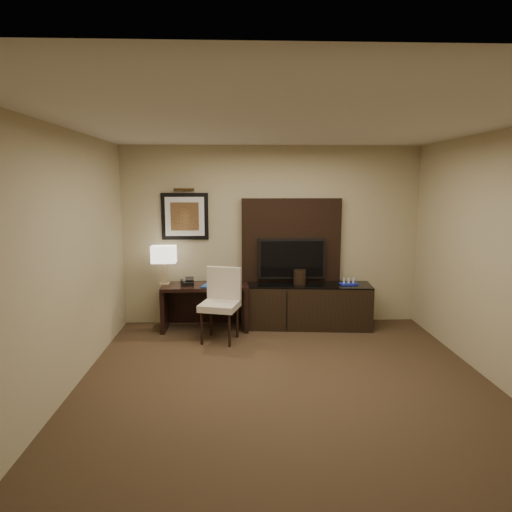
{
  "coord_description": "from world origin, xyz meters",
  "views": [
    {
      "loc": [
        -0.5,
        -4.4,
        2.15
      ],
      "look_at": [
        -0.26,
        1.8,
        1.15
      ],
      "focal_mm": 32.0,
      "sensor_mm": 36.0,
      "label": 1
    }
  ],
  "objects_px": {
    "credenza": "(306,305)",
    "minibar_tray": "(349,281)",
    "desk": "(206,307)",
    "desk_chair": "(220,305)",
    "ice_bucket": "(300,277)",
    "tv": "(292,259)",
    "table_lamp": "(164,263)",
    "desk_phone": "(187,282)",
    "water_bottle": "(235,277)"
  },
  "relations": [
    {
      "from": "table_lamp",
      "to": "desk",
      "type": "bearing_deg",
      "value": -4.71
    },
    {
      "from": "desk_chair",
      "to": "minibar_tray",
      "type": "distance_m",
      "value": 1.98
    },
    {
      "from": "credenza",
      "to": "desk",
      "type": "bearing_deg",
      "value": -173.26
    },
    {
      "from": "credenza",
      "to": "ice_bucket",
      "type": "xyz_separation_m",
      "value": [
        -0.1,
        0.02,
        0.44
      ]
    },
    {
      "from": "credenza",
      "to": "desk_phone",
      "type": "height_order",
      "value": "desk_phone"
    },
    {
      "from": "tv",
      "to": "desk_phone",
      "type": "height_order",
      "value": "tv"
    },
    {
      "from": "desk_chair",
      "to": "desk_phone",
      "type": "distance_m",
      "value": 0.74
    },
    {
      "from": "desk",
      "to": "desk_chair",
      "type": "distance_m",
      "value": 0.6
    },
    {
      "from": "tv",
      "to": "water_bottle",
      "type": "xyz_separation_m",
      "value": [
        -0.86,
        -0.12,
        -0.25
      ]
    },
    {
      "from": "minibar_tray",
      "to": "tv",
      "type": "bearing_deg",
      "value": 167.16
    },
    {
      "from": "table_lamp",
      "to": "minibar_tray",
      "type": "height_order",
      "value": "table_lamp"
    },
    {
      "from": "minibar_tray",
      "to": "credenza",
      "type": "bearing_deg",
      "value": 175.46
    },
    {
      "from": "desk",
      "to": "table_lamp",
      "type": "height_order",
      "value": "table_lamp"
    },
    {
      "from": "desk_chair",
      "to": "ice_bucket",
      "type": "distance_m",
      "value": 1.34
    },
    {
      "from": "credenza",
      "to": "minibar_tray",
      "type": "xyz_separation_m",
      "value": [
        0.62,
        -0.05,
        0.37
      ]
    },
    {
      "from": "desk_phone",
      "to": "water_bottle",
      "type": "distance_m",
      "value": 0.7
    },
    {
      "from": "credenza",
      "to": "ice_bucket",
      "type": "distance_m",
      "value": 0.45
    },
    {
      "from": "table_lamp",
      "to": "desk_phone",
      "type": "relative_size",
      "value": 3.31
    },
    {
      "from": "desk",
      "to": "table_lamp",
      "type": "xyz_separation_m",
      "value": [
        -0.6,
        0.05,
        0.65
      ]
    },
    {
      "from": "table_lamp",
      "to": "water_bottle",
      "type": "bearing_deg",
      "value": 1.27
    },
    {
      "from": "desk",
      "to": "credenza",
      "type": "bearing_deg",
      "value": -0.34
    },
    {
      "from": "ice_bucket",
      "to": "minibar_tray",
      "type": "distance_m",
      "value": 0.73
    },
    {
      "from": "ice_bucket",
      "to": "credenza",
      "type": "bearing_deg",
      "value": -10.68
    },
    {
      "from": "desk",
      "to": "credenza",
      "type": "relative_size",
      "value": 0.66
    },
    {
      "from": "desk",
      "to": "tv",
      "type": "xyz_separation_m",
      "value": [
        1.29,
        0.19,
        0.68
      ]
    },
    {
      "from": "desk_chair",
      "to": "minibar_tray",
      "type": "relative_size",
      "value": 4.0
    },
    {
      "from": "water_bottle",
      "to": "ice_bucket",
      "type": "height_order",
      "value": "ice_bucket"
    },
    {
      "from": "credenza",
      "to": "desk_phone",
      "type": "relative_size",
      "value": 10.12
    },
    {
      "from": "tv",
      "to": "minibar_tray",
      "type": "xyz_separation_m",
      "value": [
        0.83,
        -0.19,
        -0.32
      ]
    },
    {
      "from": "tv",
      "to": "ice_bucket",
      "type": "height_order",
      "value": "tv"
    },
    {
      "from": "desk",
      "to": "credenza",
      "type": "height_order",
      "value": "desk"
    },
    {
      "from": "water_bottle",
      "to": "ice_bucket",
      "type": "distance_m",
      "value": 0.97
    },
    {
      "from": "desk",
      "to": "ice_bucket",
      "type": "distance_m",
      "value": 1.47
    },
    {
      "from": "credenza",
      "to": "desk_phone",
      "type": "bearing_deg",
      "value": -172.84
    },
    {
      "from": "desk",
      "to": "table_lamp",
      "type": "relative_size",
      "value": 2.02
    },
    {
      "from": "table_lamp",
      "to": "minibar_tray",
      "type": "distance_m",
      "value": 2.74
    },
    {
      "from": "desk",
      "to": "desk_phone",
      "type": "distance_m",
      "value": 0.46
    },
    {
      "from": "desk_chair",
      "to": "water_bottle",
      "type": "height_order",
      "value": "desk_chair"
    },
    {
      "from": "table_lamp",
      "to": "minibar_tray",
      "type": "relative_size",
      "value": 2.46
    },
    {
      "from": "desk",
      "to": "desk_chair",
      "type": "height_order",
      "value": "desk_chair"
    },
    {
      "from": "water_bottle",
      "to": "minibar_tray",
      "type": "distance_m",
      "value": 1.69
    },
    {
      "from": "desk_phone",
      "to": "minibar_tray",
      "type": "height_order",
      "value": "desk_phone"
    },
    {
      "from": "water_bottle",
      "to": "credenza",
      "type": "bearing_deg",
      "value": -1.18
    },
    {
      "from": "desk_phone",
      "to": "desk",
      "type": "bearing_deg",
      "value": -2.6
    },
    {
      "from": "desk_chair",
      "to": "desk_phone",
      "type": "xyz_separation_m",
      "value": [
        -0.49,
        0.51,
        0.22
      ]
    },
    {
      "from": "desk_phone",
      "to": "water_bottle",
      "type": "height_order",
      "value": "water_bottle"
    },
    {
      "from": "desk_chair",
      "to": "water_bottle",
      "type": "distance_m",
      "value": 0.69
    },
    {
      "from": "table_lamp",
      "to": "ice_bucket",
      "type": "bearing_deg",
      "value": 0.57
    },
    {
      "from": "credenza",
      "to": "tv",
      "type": "bearing_deg",
      "value": 151.02
    },
    {
      "from": "credenza",
      "to": "minibar_tray",
      "type": "distance_m",
      "value": 0.73
    }
  ]
}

